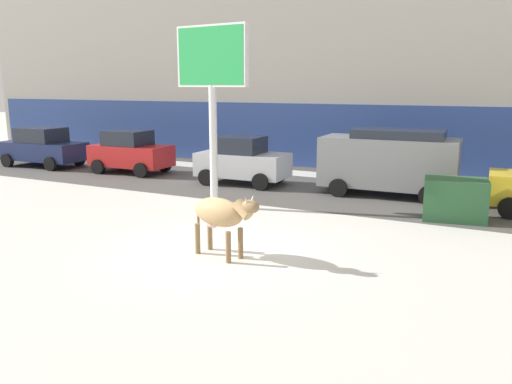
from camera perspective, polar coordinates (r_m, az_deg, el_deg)
The scene contains 11 objects.
ground_plane at distance 12.13m, azimuth -3.83°, elevation -6.52°, with size 120.00×120.00×0.00m, color silver.
road_strip at distance 18.66m, azimuth 7.70°, elevation -0.09°, with size 60.00×5.60×0.01m, color #514F4C.
building_facade at distance 25.33m, azimuth 13.70°, elevation 17.51°, with size 44.00×6.10×13.00m.
cow_tan at distance 11.48m, azimuth -3.95°, elevation -2.42°, with size 1.93×0.93×1.54m.
billboard at distance 16.00m, azimuth -4.90°, elevation 13.55°, with size 2.53×0.45×5.56m.
car_navy_sedan at distance 26.50m, azimuth -22.57°, elevation 4.59°, with size 4.27×2.11×1.84m.
car_red_hatchback at distance 23.29m, azimuth -13.73°, elevation 4.33°, with size 3.56×2.03×1.86m.
car_silver_hatchback at distance 20.03m, azimuth -1.57°, elevation 3.50°, with size 3.56×2.03×1.86m.
car_grey_van at distance 18.46m, azimuth 14.54°, elevation 3.41°, with size 4.67×2.26×2.32m.
pedestrian_by_cars at distance 21.32m, azimuth 8.45°, elevation 3.75°, with size 0.36×0.24×1.73m.
dumpster at distance 15.75m, azimuth 21.15°, elevation -0.76°, with size 1.70×1.10×1.20m, color #285633.
Camera 1 is at (5.86, -9.92, 3.80)m, focal length 36.15 mm.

